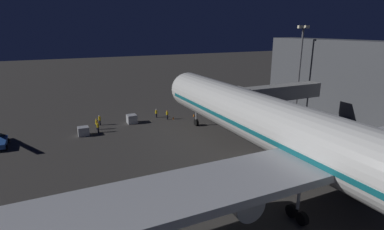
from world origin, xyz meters
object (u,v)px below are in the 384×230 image
traffic_cone_nose_port (194,115)px  ground_crew_by_tug (98,127)px  ground_crew_by_belt_loader (97,124)px  ground_crew_under_port_wing (100,120)px  belt_loader (0,142)px  baggage_container_near_belt (132,119)px  traffic_cone_nose_starboard (173,118)px  apron_floodlight_mast (300,61)px  airliner_at_gate (325,147)px  ground_crew_marshaller_fwd (167,114)px  jet_bridge (267,94)px  baggage_container_mid_row (83,131)px  ground_crew_near_nose_gear (156,113)px

traffic_cone_nose_port → ground_crew_by_tug: bearing=5.5°
ground_crew_by_belt_loader → ground_crew_under_port_wing: bearing=-110.5°
ground_crew_by_belt_loader → ground_crew_by_tug: 1.68m
belt_loader → baggage_container_near_belt: belt_loader is taller
baggage_container_near_belt → traffic_cone_nose_starboard: (-7.78, 1.00, -0.50)m
baggage_container_near_belt → ground_crew_under_port_wing: 5.63m
apron_floodlight_mast → traffic_cone_nose_port: size_ratio=31.51×
ground_crew_by_belt_loader → traffic_cone_nose_starboard: (-14.14, -0.11, -0.78)m
airliner_at_gate → baggage_container_near_belt: size_ratio=39.16×
baggage_container_near_belt → ground_crew_marshaller_fwd: size_ratio=0.97×
jet_bridge → baggage_container_mid_row: size_ratio=11.32×
baggage_container_mid_row → ground_crew_near_nose_gear: (-14.06, -4.72, 0.22)m
airliner_at_gate → belt_loader: 43.40m
jet_bridge → ground_crew_by_tug: (26.83, -9.85, -4.94)m
baggage_container_near_belt → baggage_container_mid_row: baggage_container_near_belt is taller
belt_loader → traffic_cone_nose_port: belt_loader is taller
ground_crew_near_nose_gear → ground_crew_by_belt_loader: size_ratio=0.90×
ground_crew_near_nose_gear → ground_crew_by_belt_loader: ground_crew_by_belt_loader is taller
baggage_container_near_belt → ground_crew_by_belt_loader: 6.47m
ground_crew_marshaller_fwd → traffic_cone_nose_starboard: 1.35m
belt_loader → traffic_cone_nose_port: size_ratio=14.04×
ground_crew_by_tug → traffic_cone_nose_starboard: 14.34m
baggage_container_mid_row → traffic_cone_nose_port: (-20.99, -2.24, -0.44)m
ground_crew_by_belt_loader → ground_crew_marshaller_fwd: bearing=-178.1°
baggage_container_near_belt → ground_crew_near_nose_gear: 5.46m
baggage_container_near_belt → ground_crew_by_tug: (6.43, 2.79, 0.24)m
apron_floodlight_mast → ground_crew_marshaller_fwd: apron_floodlight_mast is taller
airliner_at_gate → baggage_container_mid_row: 36.39m
traffic_cone_nose_port → traffic_cone_nose_starboard: same height
ground_crew_near_nose_gear → jet_bridge: bearing=137.0°
jet_bridge → traffic_cone_nose_starboard: 18.09m
ground_crew_by_tug → traffic_cone_nose_port: bearing=-174.5°
ground_crew_under_port_wing → ground_crew_marshaller_fwd: bearing=171.2°
jet_bridge → ground_crew_marshaller_fwd: 18.87m
ground_crew_near_nose_gear → traffic_cone_nose_starboard: size_ratio=3.10×
apron_floodlight_mast → ground_crew_by_belt_loader: 42.93m
baggage_container_mid_row → ground_crew_by_belt_loader: bearing=-138.9°
ground_crew_by_belt_loader → ground_crew_marshaller_fwd: size_ratio=1.05×
jet_bridge → ground_crew_marshaller_fwd: (13.71, -11.98, -4.96)m
apron_floodlight_mast → baggage_container_near_belt: bearing=-6.9°
ground_crew_near_nose_gear → ground_crew_marshaller_fwd: bearing=123.8°
airliner_at_gate → baggage_container_near_belt: airliner_at_gate is taller
ground_crew_by_belt_loader → ground_crew_by_tug: size_ratio=1.03×
baggage_container_near_belt → ground_crew_by_tug: size_ratio=0.95×
ground_crew_by_belt_loader → traffic_cone_nose_starboard: bearing=-179.6°
ground_crew_marshaller_fwd → traffic_cone_nose_port: ground_crew_marshaller_fwd is taller
baggage_container_near_belt → ground_crew_marshaller_fwd: 6.72m
jet_bridge → ground_crew_by_belt_loader: (26.77, -11.53, -4.91)m
baggage_container_mid_row → ground_crew_by_belt_loader: size_ratio=0.89×
ground_crew_near_nose_gear → traffic_cone_nose_port: (-6.93, 2.48, -0.66)m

